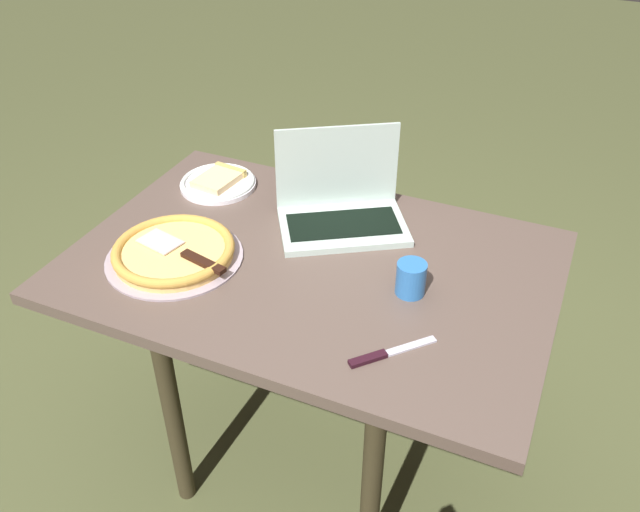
% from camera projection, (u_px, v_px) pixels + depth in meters
% --- Properties ---
extents(ground_plane, '(12.00, 12.00, 0.00)m').
position_uv_depth(ground_plane, '(313.00, 452.00, 2.12)').
color(ground_plane, '#4A4E2D').
extents(dining_table, '(1.20, 0.81, 0.75)m').
position_uv_depth(dining_table, '(312.00, 288.00, 1.73)').
color(dining_table, brown).
rests_on(dining_table, ground_plane).
extents(laptop, '(0.40, 0.37, 0.25)m').
position_uv_depth(laptop, '(341.00, 205.00, 1.80)').
color(laptop, '#AEC1B7').
rests_on(laptop, dining_table).
extents(pizza_plate, '(0.22, 0.22, 0.04)m').
position_uv_depth(pizza_plate, '(218.00, 182.00, 1.98)').
color(pizza_plate, white).
rests_on(pizza_plate, dining_table).
extents(pizza_tray, '(0.35, 0.35, 0.04)m').
position_uv_depth(pizza_tray, '(174.00, 252.00, 1.68)').
color(pizza_tray, '#A2919B').
rests_on(pizza_tray, dining_table).
extents(table_knife, '(0.15, 0.16, 0.01)m').
position_uv_depth(table_knife, '(384.00, 354.00, 1.40)').
color(table_knife, silver).
rests_on(table_knife, dining_table).
extents(drink_cup, '(0.07, 0.07, 0.08)m').
position_uv_depth(drink_cup, '(411.00, 278.00, 1.55)').
color(drink_cup, '#2C69B0').
rests_on(drink_cup, dining_table).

